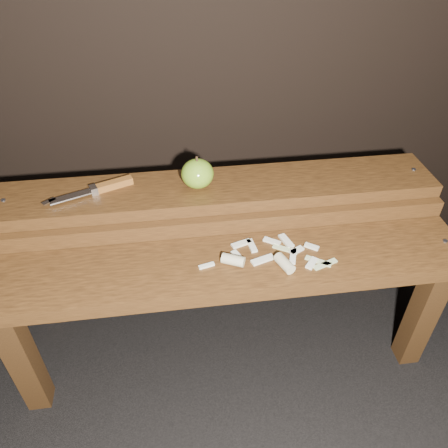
{
  "coord_description": "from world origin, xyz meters",
  "views": [
    {
      "loc": [
        -0.12,
        -0.81,
        1.16
      ],
      "look_at": [
        0.0,
        0.06,
        0.45
      ],
      "focal_mm": 35.0,
      "sensor_mm": 36.0,
      "label": 1
    }
  ],
  "objects": [
    {
      "name": "ground",
      "position": [
        0.0,
        0.0,
        0.0
      ],
      "size": [
        60.0,
        60.0,
        0.0
      ],
      "primitive_type": "plane",
      "color": "black"
    },
    {
      "name": "bench_front_tier",
      "position": [
        0.0,
        -0.06,
        0.35
      ],
      "size": [
        1.2,
        0.2,
        0.42
      ],
      "color": "#341E0D",
      "rests_on": "ground"
    },
    {
      "name": "bench_rear_tier",
      "position": [
        0.0,
        0.17,
        0.41
      ],
      "size": [
        1.2,
        0.21,
        0.5
      ],
      "color": "#341E0D",
      "rests_on": "ground"
    },
    {
      "name": "apple",
      "position": [
        -0.06,
        0.17,
        0.54
      ],
      "size": [
        0.09,
        0.09,
        0.09
      ],
      "color": "#719E20",
      "rests_on": "bench_rear_tier"
    },
    {
      "name": "knife",
      "position": [
        -0.31,
        0.18,
        0.51
      ],
      "size": [
        0.23,
        0.1,
        0.02
      ],
      "color": "brown",
      "rests_on": "bench_rear_tier"
    },
    {
      "name": "apple_scraps",
      "position": [
        0.09,
        -0.06,
        0.43
      ],
      "size": [
        0.34,
        0.15,
        0.03
      ],
      "color": "beige",
      "rests_on": "bench_front_tier"
    }
  ]
}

